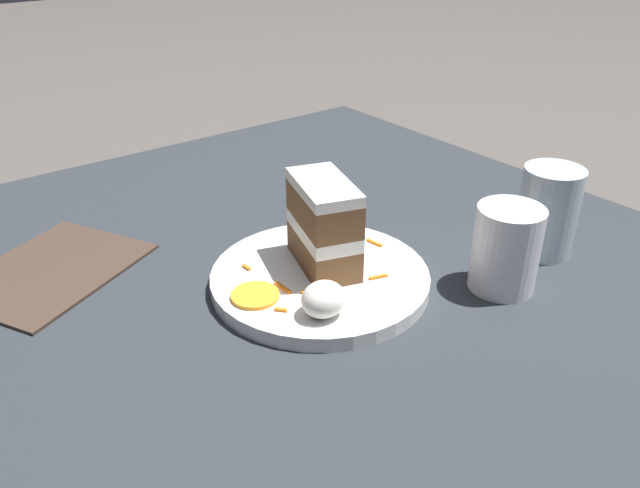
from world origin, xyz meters
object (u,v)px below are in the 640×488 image
plate (320,278)px  orange_garnish (255,296)px  cream_dollop (324,299)px  coffee_mug (506,246)px  drinking_glass (547,217)px  menu_card (51,270)px  cake_slice (324,224)px

plate → orange_garnish: orange_garnish is taller
cream_dollop → coffee_mug: size_ratio=0.48×
drinking_glass → cream_dollop: bearing=-7.0°
orange_garnish → menu_card: (0.15, -0.22, -0.02)m
coffee_mug → orange_garnish: bearing=-27.7°
cream_dollop → plate: bearing=-125.2°
drinking_glass → menu_card: size_ratio=0.54×
orange_garnish → plate: bearing=179.1°
plate → cake_slice: 0.06m
cake_slice → coffee_mug: size_ratio=1.19×
cream_dollop → cake_slice: bearing=-128.0°
coffee_mug → cream_dollop: bearing=-16.2°
orange_garnish → cake_slice: bearing=-174.3°
drinking_glass → coffee_mug: size_ratio=1.12×
cream_dollop → coffee_mug: bearing=163.8°
cream_dollop → drinking_glass: (-0.32, 0.04, 0.01)m
orange_garnish → coffee_mug: size_ratio=0.53×
cake_slice → plate: bearing=-123.1°
cake_slice → cream_dollop: (0.06, 0.08, -0.03)m
orange_garnish → drinking_glass: (-0.36, 0.11, 0.03)m
plate → drinking_glass: bearing=158.3°
cream_dollop → orange_garnish: (0.04, -0.07, -0.02)m
cream_dollop → orange_garnish: size_ratio=0.91×
cream_dollop → menu_card: (0.19, -0.29, -0.03)m
coffee_mug → cake_slice: bearing=-43.5°
orange_garnish → drinking_glass: drinking_glass is taller
cream_dollop → drinking_glass: bearing=173.0°
orange_garnish → drinking_glass: 0.37m
plate → cake_slice: bearing=-141.1°
cake_slice → cream_dollop: 0.11m
plate → cream_dollop: 0.09m
orange_garnish → menu_card: orange_garnish is taller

